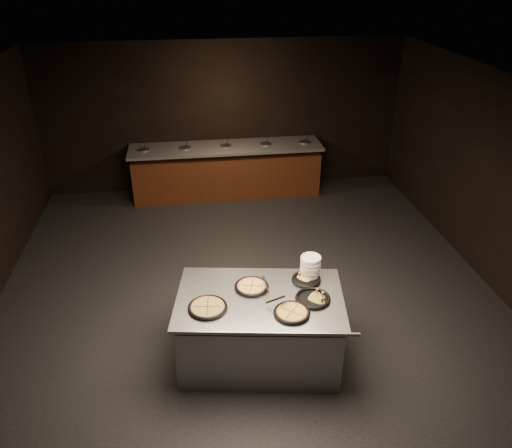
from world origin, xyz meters
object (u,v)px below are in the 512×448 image
object	(u,v)px
pan_cheese_whole	(252,286)
serving_counter	(260,330)
plate_stack	(310,266)
pan_veggie_whole	(208,307)

from	to	relation	value
pan_cheese_whole	serving_counter	bearing A→B (deg)	-71.41
serving_counter	pan_cheese_whole	world-z (taller)	pan_cheese_whole
plate_stack	pan_veggie_whole	xyz separation A→B (m)	(-1.24, -0.46, -0.11)
serving_counter	pan_veggie_whole	size ratio (longest dim) A/B	4.71
pan_veggie_whole	pan_cheese_whole	bearing A→B (deg)	30.84
pan_veggie_whole	pan_cheese_whole	world-z (taller)	same
plate_stack	pan_cheese_whole	size ratio (longest dim) A/B	0.64
serving_counter	plate_stack	bearing A→B (deg)	37.24
pan_cheese_whole	pan_veggie_whole	bearing A→B (deg)	-149.16
serving_counter	pan_cheese_whole	xyz separation A→B (m)	(-0.07, 0.20, 0.49)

